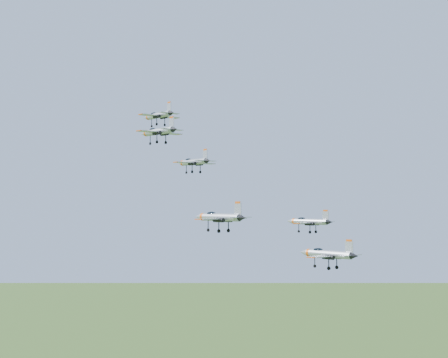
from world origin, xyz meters
The scene contains 6 objects.
jet_lead centered at (-20.72, 8.38, 149.22)m, with size 12.26×10.36×3.31m.
jet_left_high centered at (-3.12, -0.10, 137.20)m, with size 11.17×9.47×3.03m.
jet_right_high centered at (0.06, -14.17, 141.93)m, with size 11.10×9.32×2.98m.
jet_left_low centered at (18.92, 8.24, 125.23)m, with size 10.82×9.00×2.89m.
jet_right_low centered at (13.62, -13.56, 126.42)m, with size 12.49×10.46×3.35m.
jet_trail centered at (30.01, -5.66, 120.45)m, with size 11.94×10.01×3.20m.
Camera 1 is at (77.68, -98.44, 128.85)m, focal length 50.00 mm.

